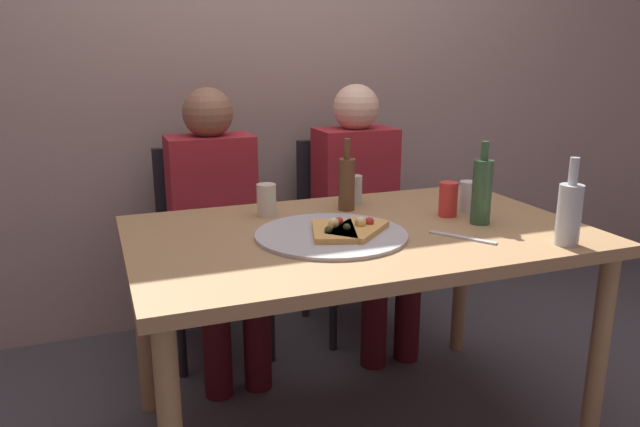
{
  "coord_description": "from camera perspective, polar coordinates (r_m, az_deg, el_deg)",
  "views": [
    {
      "loc": [
        -0.8,
        -1.74,
        1.32
      ],
      "look_at": [
        -0.11,
        0.06,
        0.8
      ],
      "focal_mm": 34.19,
      "sensor_mm": 36.0,
      "label": 1
    }
  ],
  "objects": [
    {
      "name": "water_bottle",
      "position": [
        1.96,
        22.3,
        0.1
      ],
      "size": [
        0.07,
        0.07,
        0.27
      ],
      "color": "#B2BCC1",
      "rests_on": "dining_table"
    },
    {
      "name": "wine_bottle",
      "position": [
        2.11,
        14.91,
        2.09
      ],
      "size": [
        0.07,
        0.07,
        0.28
      ],
      "color": "#2D5133",
      "rests_on": "dining_table"
    },
    {
      "name": "guest_in_beanie",
      "position": [
        2.78,
        4.02,
        1.0
      ],
      "size": [
        0.36,
        0.56,
        1.17
      ],
      "rotation": [
        0.0,
        0.0,
        3.14
      ],
      "color": "maroon",
      "rests_on": "ground_plane"
    },
    {
      "name": "guest_in_sweater",
      "position": [
        2.58,
        -9.64,
        -0.3
      ],
      "size": [
        0.36,
        0.56,
        1.17
      ],
      "rotation": [
        0.0,
        0.0,
        3.14
      ],
      "color": "maroon",
      "rests_on": "ground_plane"
    },
    {
      "name": "beer_bottle",
      "position": [
        2.22,
        2.51,
        2.89
      ],
      "size": [
        0.06,
        0.06,
        0.26
      ],
      "color": "brown",
      "rests_on": "dining_table"
    },
    {
      "name": "chair_right",
      "position": [
        2.95,
        2.75,
        -0.73
      ],
      "size": [
        0.44,
        0.44,
        0.9
      ],
      "rotation": [
        0.0,
        0.0,
        3.14
      ],
      "color": "black",
      "rests_on": "ground_plane"
    },
    {
      "name": "soda_can",
      "position": [
        2.19,
        11.91,
        1.31
      ],
      "size": [
        0.07,
        0.07,
        0.12
      ],
      "primitive_type": "cylinder",
      "color": "red",
      "rests_on": "dining_table"
    },
    {
      "name": "tumbler_far",
      "position": [
        2.27,
        13.75,
        1.56
      ],
      "size": [
        0.07,
        0.07,
        0.11
      ],
      "primitive_type": "cylinder",
      "color": "silver",
      "rests_on": "dining_table"
    },
    {
      "name": "dining_table",
      "position": [
        2.03,
        3.64,
        -3.65
      ],
      "size": [
        1.48,
        0.91,
        0.75
      ],
      "color": "#99754C",
      "rests_on": "ground_plane"
    },
    {
      "name": "tumbler_near",
      "position": [
        2.15,
        -5.03,
        1.26
      ],
      "size": [
        0.07,
        0.07,
        0.11
      ],
      "primitive_type": "cylinder",
      "color": "beige",
      "rests_on": "dining_table"
    },
    {
      "name": "pizza_tray",
      "position": [
        1.92,
        1.06,
        -2.0
      ],
      "size": [
        0.48,
        0.48,
        0.01
      ],
      "primitive_type": "cylinder",
      "color": "#ADADB2",
      "rests_on": "dining_table"
    },
    {
      "name": "back_wall",
      "position": [
        3.01,
        -5.58,
        14.7
      ],
      "size": [
        6.0,
        0.1,
        2.6
      ],
      "primitive_type": "cube",
      "color": "gray",
      "rests_on": "ground_plane"
    },
    {
      "name": "pizza_slice_extra",
      "position": [
        1.93,
        3.59,
        -1.43
      ],
      "size": [
        0.25,
        0.24,
        0.05
      ],
      "color": "tan",
      "rests_on": "pizza_tray"
    },
    {
      "name": "pizza_slice_last",
      "position": [
        1.91,
        1.31,
        -1.56
      ],
      "size": [
        0.19,
        0.25,
        0.05
      ],
      "color": "tan",
      "rests_on": "pizza_tray"
    },
    {
      "name": "chair_left",
      "position": [
        2.76,
        -10.15,
        -2.08
      ],
      "size": [
        0.44,
        0.44,
        0.9
      ],
      "rotation": [
        0.0,
        0.0,
        3.14
      ],
      "color": "black",
      "rests_on": "ground_plane"
    },
    {
      "name": "wine_glass",
      "position": [
        2.32,
        3.17,
        2.23
      ],
      "size": [
        0.06,
        0.06,
        0.11
      ],
      "primitive_type": "cylinder",
      "color": "#B7C6BC",
      "rests_on": "dining_table"
    },
    {
      "name": "table_knife",
      "position": [
        1.95,
        13.18,
        -2.2
      ],
      "size": [
        0.14,
        0.19,
        0.01
      ],
      "primitive_type": "cube",
      "rotation": [
        0.0,
        0.0,
        5.31
      ],
      "color": "#B7B7BC",
      "rests_on": "dining_table"
    }
  ]
}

